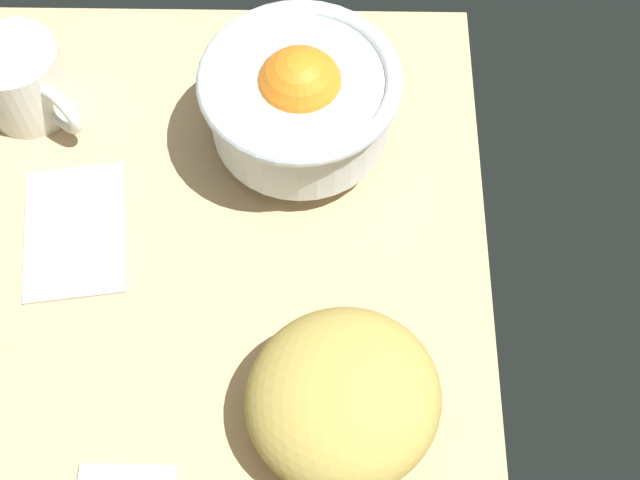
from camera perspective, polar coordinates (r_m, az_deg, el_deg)
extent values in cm
cube|color=tan|center=(79.18, -8.07, -3.49)|extent=(66.26, 53.17, 3.00)
cylinder|color=silver|center=(84.03, -1.26, 7.19)|extent=(9.29, 9.29, 2.46)
cylinder|color=silver|center=(80.23, -1.33, 9.13)|extent=(17.04, 17.04, 6.97)
torus|color=silver|center=(77.48, -1.38, 10.69)|extent=(18.64, 18.64, 1.60)
sphere|color=orange|center=(78.95, -1.10, 9.88)|extent=(7.36, 7.36, 7.36)
sphere|color=orange|center=(78.82, -1.35, 9.91)|extent=(8.13, 8.13, 8.13)
sphere|color=orange|center=(78.79, -1.35, 9.94)|extent=(8.41, 8.41, 8.41)
sphere|color=orange|center=(78.84, -1.35, 9.90)|extent=(7.99, 7.99, 7.99)
ellipsoid|color=#B19745|center=(68.62, 1.56, -10.56)|extent=(20.85, 21.06, 8.78)
cube|color=beige|center=(82.43, -16.17, 0.68)|extent=(15.14, 11.14, 0.85)
cylinder|color=silver|center=(89.40, -19.34, 10.11)|extent=(8.83, 8.83, 7.87)
torus|color=silver|center=(85.95, -17.03, 8.33)|extent=(4.53, 5.06, 5.60)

